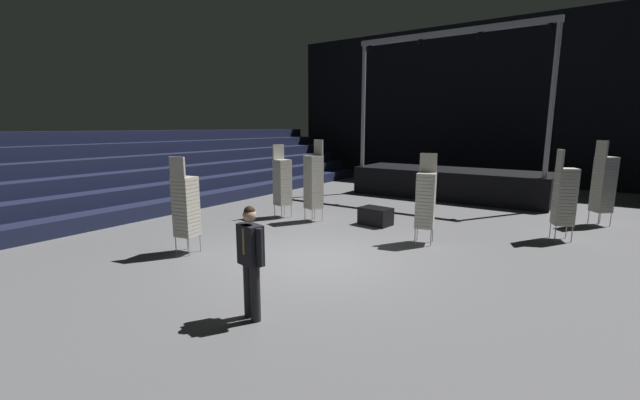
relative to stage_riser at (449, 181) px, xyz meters
name	(u,v)px	position (x,y,z in m)	size (l,w,h in m)	color
ground_plane	(318,261)	(0.00, -9.47, -0.74)	(22.00, 30.00, 0.10)	slate
arena_end_wall	(486,104)	(0.00, 5.53, 3.31)	(22.00, 0.30, 8.00)	black
bleacher_bank_left	(131,170)	(-8.75, -8.47, 0.66)	(4.50, 24.00, 2.70)	#191E38
stage_riser	(449,181)	(0.00, 0.00, 0.00)	(7.47, 2.58, 6.31)	black
man_with_tie	(250,256)	(0.78, -12.34, 0.30)	(0.57, 0.32, 1.74)	black
chair_stack_front_left	(604,184)	(5.11, -2.29, 0.55)	(0.62, 0.62, 2.48)	#B2B5BA
chair_stack_front_right	(565,196)	(4.29, -4.74, 0.47)	(0.57, 0.57, 2.31)	#B2B5BA
chair_stack_mid_left	(314,181)	(-2.13, -6.59, 0.55)	(0.56, 0.56, 2.48)	#B2B5BA
chair_stack_mid_right	(426,199)	(1.51, -6.99, 0.43)	(0.53, 0.53, 2.22)	#B2B5BA
chair_stack_mid_centre	(282,181)	(-3.27, -6.70, 0.47)	(0.54, 0.54, 2.31)	#B2B5BA
chair_stack_rear_left	(186,205)	(-2.70, -10.80, 0.43)	(0.51, 0.51, 2.22)	#B2B5BA
equipment_road_case	(376,216)	(-0.35, -5.96, -0.43)	(0.90, 0.60, 0.52)	black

